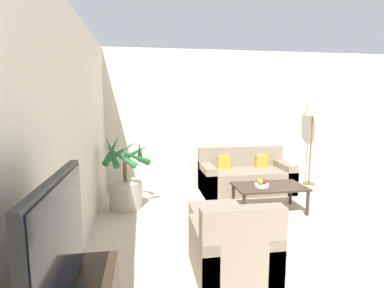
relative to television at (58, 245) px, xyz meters
name	(u,v)px	position (x,y,z in m)	size (l,w,h in m)	color
wall_back	(261,119)	(2.86, 4.38, 0.36)	(7.88, 0.06, 2.70)	beige
wall_left	(47,147)	(-0.31, 0.96, 0.36)	(0.06, 8.37, 2.70)	beige
television	(58,245)	(0.00, 0.00, 0.00)	(0.18, 0.93, 0.69)	black
potted_palm	(126,184)	(0.14, 3.25, -0.60)	(0.77, 0.85, 1.19)	#ADA393
sofa_loveseat	(245,177)	(2.34, 3.80, -0.71)	(1.70, 0.82, 0.82)	gray
floor_lamp	(313,115)	(3.81, 4.06, 0.45)	(0.31, 0.31, 1.69)	brown
coffee_table	(269,189)	(2.35, 2.73, -0.63)	(1.09, 0.62, 0.41)	#38281E
fruit_bowl	(262,185)	(2.21, 2.69, -0.56)	(0.22, 0.22, 0.05)	beige
apple_red	(264,181)	(2.24, 2.68, -0.50)	(0.07, 0.07, 0.07)	red
apple_green	(260,182)	(2.17, 2.65, -0.49)	(0.08, 0.08, 0.08)	olive
orange_fruit	(259,180)	(2.19, 2.74, -0.49)	(0.08, 0.08, 0.08)	orange
armchair	(233,250)	(1.28, 1.14, -0.73)	(0.76, 0.77, 0.79)	gray
ottoman	(216,222)	(1.32, 1.99, -0.79)	(0.63, 0.52, 0.40)	gray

